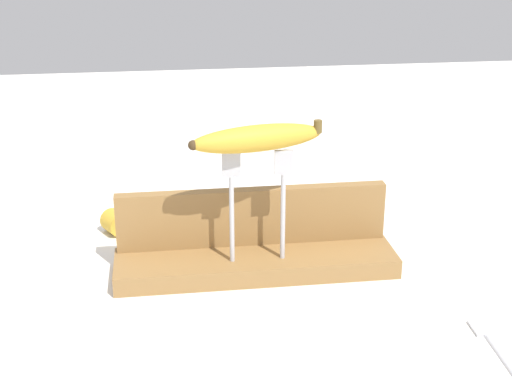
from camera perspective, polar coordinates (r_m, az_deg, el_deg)
The scene contains 7 objects.
ground_plane at distance 1.12m, azimuth -0.00°, elevation -6.19°, with size 3.00×3.00×0.00m, color silver.
wooden_board at distance 1.11m, azimuth -0.00°, elevation -5.53°, with size 0.42×0.10×0.03m, color olive.
board_backstop at distance 1.12m, azimuth -0.29°, elevation -1.89°, with size 0.41×0.02×0.09m, color olive.
fork_stand_center at distance 1.05m, azimuth 0.12°, elevation -0.27°, with size 0.10×0.01×0.17m.
banana_raised_center at distance 1.02m, azimuth 0.12°, elevation 4.18°, with size 0.20×0.08×0.04m.
fork_fallen_near at distance 0.98m, azimuth 18.00°, elevation -11.27°, with size 0.03×0.18×0.01m.
banana_chunk_near at distance 1.26m, azimuth -10.81°, elevation -2.31°, with size 0.05×0.05×0.04m.
Camera 1 is at (-0.14, -0.98, 0.51)m, focal length 51.78 mm.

